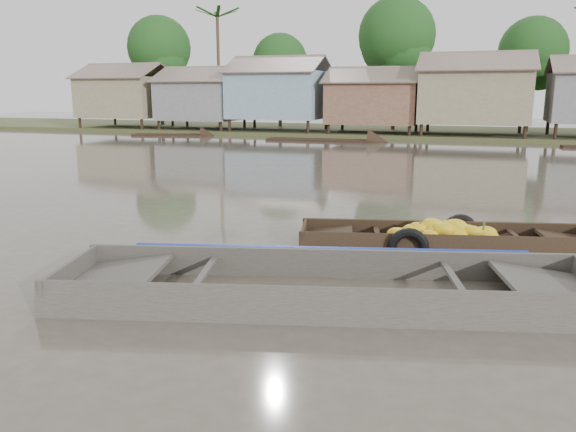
% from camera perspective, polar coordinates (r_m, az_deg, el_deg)
% --- Properties ---
extents(ground, '(120.00, 120.00, 0.00)m').
position_cam_1_polar(ground, '(9.28, -0.22, -6.10)').
color(ground, '#4B4539').
rests_on(ground, ground).
extents(riverbank, '(120.00, 12.47, 10.22)m').
position_cam_1_polar(riverbank, '(40.19, 19.25, 12.04)').
color(riverbank, '#384723').
rests_on(riverbank, ground).
extents(banana_boat, '(5.80, 2.60, 0.80)m').
position_cam_1_polar(banana_boat, '(11.28, 15.32, -2.31)').
color(banana_boat, black).
rests_on(banana_boat, ground).
extents(viewer_boat, '(8.09, 3.92, 0.63)m').
position_cam_1_polar(viewer_boat, '(8.32, 4.15, -7.89)').
color(viewer_boat, '#3C3733').
rests_on(viewer_boat, ground).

